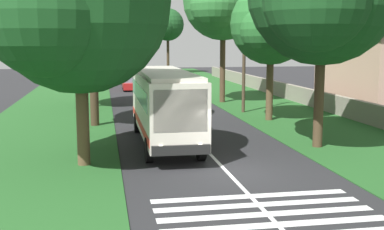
# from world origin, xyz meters

# --- Properties ---
(ground) EXTENTS (160.00, 160.00, 0.00)m
(ground) POSITION_xyz_m (0.00, 0.00, 0.00)
(ground) COLOR #262628
(grass_verge_left) EXTENTS (120.00, 8.00, 0.04)m
(grass_verge_left) POSITION_xyz_m (15.00, 8.20, 0.02)
(grass_verge_left) COLOR #235623
(grass_verge_left) RESTS_ON ground
(grass_verge_right) EXTENTS (120.00, 8.00, 0.04)m
(grass_verge_right) POSITION_xyz_m (15.00, -8.20, 0.02)
(grass_verge_right) COLOR #235623
(grass_verge_right) RESTS_ON ground
(centre_line) EXTENTS (110.00, 0.16, 0.01)m
(centre_line) POSITION_xyz_m (15.00, 0.00, 0.00)
(centre_line) COLOR silver
(centre_line) RESTS_ON ground
(coach_bus) EXTENTS (11.16, 2.62, 3.73)m
(coach_bus) POSITION_xyz_m (6.22, 1.80, 2.15)
(coach_bus) COLOR silver
(coach_bus) RESTS_ON ground
(zebra_crossing) EXTENTS (5.85, 6.80, 0.01)m
(zebra_crossing) POSITION_xyz_m (-5.77, 0.00, 0.00)
(zebra_crossing) COLOR silver
(zebra_crossing) RESTS_ON ground
(trailing_car_0) EXTENTS (4.30, 1.78, 1.43)m
(trailing_car_0) POSITION_xyz_m (25.99, -1.51, 0.67)
(trailing_car_0) COLOR black
(trailing_car_0) RESTS_ON ground
(trailing_car_1) EXTENTS (4.30, 1.78, 1.43)m
(trailing_car_1) POSITION_xyz_m (34.92, 1.90, 0.67)
(trailing_car_1) COLOR #B21E1E
(trailing_car_1) RESTS_ON ground
(trailing_minibus_0) EXTENTS (6.00, 2.14, 2.53)m
(trailing_minibus_0) POSITION_xyz_m (44.95, 2.08, 1.55)
(trailing_minibus_0) COLOR #CC4C33
(trailing_minibus_0) RESTS_ON ground
(roadside_tree_left_1) EXTENTS (6.77, 5.90, 10.43)m
(roadside_tree_left_1) POSITION_xyz_m (51.09, 5.35, 7.37)
(roadside_tree_left_1) COLOR brown
(roadside_tree_left_1) RESTS_ON grass_verge_left
(roadside_tree_left_2) EXTENTS (7.55, 6.40, 9.33)m
(roadside_tree_left_2) POSITION_xyz_m (21.93, 5.55, 6.00)
(roadside_tree_left_2) COLOR #4C3826
(roadside_tree_left_2) RESTS_ON grass_verge_left
(roadside_tree_left_3) EXTENTS (8.30, 6.97, 10.18)m
(roadside_tree_left_3) POSITION_xyz_m (59.87, 6.18, 6.61)
(roadside_tree_left_3) COLOR #3D2D1E
(roadside_tree_left_3) RESTS_ON grass_verge_left
(roadside_tree_left_4) EXTENTS (9.00, 7.52, 10.53)m
(roadside_tree_left_4) POSITION_xyz_m (2.38, 5.90, 6.61)
(roadside_tree_left_4) COLOR brown
(roadside_tree_left_4) RESTS_ON grass_verge_left
(roadside_tree_right_1) EXTENTS (6.06, 5.21, 10.42)m
(roadside_tree_right_1) POSITION_xyz_m (62.14, -5.53, 7.70)
(roadside_tree_right_1) COLOR #3D2D1E
(roadside_tree_right_1) RESTS_ON grass_verge_right
(roadside_tree_right_3) EXTENTS (6.33, 5.28, 8.92)m
(roadside_tree_right_3) POSITION_xyz_m (12.65, -5.84, 6.16)
(roadside_tree_right_3) COLOR brown
(roadside_tree_right_3) RESTS_ON grass_verge_right
(roadside_tree_right_4) EXTENTS (8.10, 6.75, 11.97)m
(roadside_tree_right_4) POSITION_xyz_m (22.75, -5.06, 8.44)
(roadside_tree_right_4) COLOR #4C3826
(roadside_tree_right_4) RESTS_ON grass_verge_right
(utility_pole) EXTENTS (0.24, 1.40, 8.96)m
(utility_pole) POSITION_xyz_m (16.31, -5.28, 4.67)
(utility_pole) COLOR #473828
(utility_pole) RESTS_ON grass_verge_right
(roadside_wall) EXTENTS (70.00, 0.40, 1.35)m
(roadside_wall) POSITION_xyz_m (20.00, -11.60, 0.72)
(roadside_wall) COLOR gray
(roadside_wall) RESTS_ON grass_verge_right
(pedestrian) EXTENTS (0.34, 0.34, 1.69)m
(pedestrian) POSITION_xyz_m (5.49, 5.80, 0.91)
(pedestrian) COLOR #26262D
(pedestrian) RESTS_ON grass_verge_left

